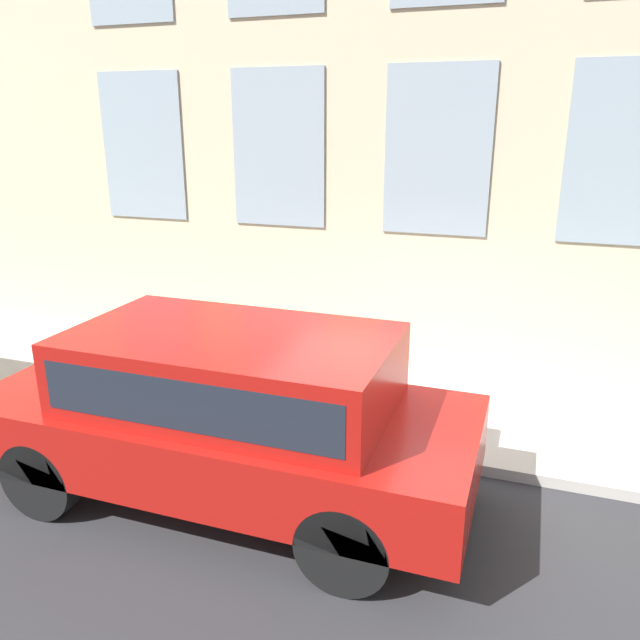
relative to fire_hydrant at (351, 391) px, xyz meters
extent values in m
plane|color=#2D2D30|center=(-0.46, -0.50, -0.54)|extent=(80.00, 80.00, 0.00)
cube|color=#B2ADA3|center=(0.86, -0.50, -0.48)|extent=(2.64, 60.00, 0.12)
cube|color=#8C9EA8|center=(2.16, -2.78, 2.61)|extent=(0.03, 1.41, 2.19)
cube|color=#8C9EA8|center=(2.16, -0.50, 2.61)|extent=(0.03, 1.41, 2.19)
cube|color=#8C9EA8|center=(2.16, 1.78, 2.61)|extent=(0.03, 1.41, 2.19)
cube|color=#8C9EA8|center=(2.16, 4.06, 2.61)|extent=(0.03, 1.41, 2.19)
cylinder|color=#2D7260|center=(0.00, 0.00, -0.39)|extent=(0.32, 0.32, 0.04)
cylinder|color=#2D7260|center=(0.00, 0.00, -0.07)|extent=(0.23, 0.23, 0.68)
sphere|color=#2C5D50|center=(0.00, 0.00, 0.27)|extent=(0.25, 0.25, 0.25)
cylinder|color=black|center=(0.00, 0.00, 0.34)|extent=(0.08, 0.08, 0.10)
cylinder|color=#2D7260|center=(0.00, -0.17, 0.01)|extent=(0.09, 0.10, 0.09)
cylinder|color=#2D7260|center=(0.00, 0.17, 0.01)|extent=(0.09, 0.10, 0.09)
cylinder|color=navy|center=(0.09, 0.81, -0.13)|extent=(0.08, 0.08, 0.57)
cylinder|color=navy|center=(0.21, 0.81, -0.13)|extent=(0.08, 0.08, 0.57)
cube|color=#1E59A5|center=(0.15, 0.81, 0.37)|extent=(0.15, 0.11, 0.43)
cylinder|color=#1E59A5|center=(0.04, 0.81, 0.38)|extent=(0.07, 0.07, 0.41)
cylinder|color=#1E59A5|center=(0.26, 0.81, 0.38)|extent=(0.07, 0.07, 0.41)
sphere|color=beige|center=(0.15, 0.81, 0.68)|extent=(0.19, 0.19, 0.19)
cylinder|color=black|center=(-2.49, 2.23, -0.15)|extent=(0.24, 0.77, 0.77)
cylinder|color=black|center=(-0.81, 2.23, -0.15)|extent=(0.24, 0.77, 0.77)
cylinder|color=black|center=(-2.49, -0.70, -0.15)|extent=(0.24, 0.77, 0.77)
cylinder|color=black|center=(-0.81, -0.70, -0.15)|extent=(0.24, 0.77, 0.77)
cube|color=#A5140F|center=(-1.65, 0.77, 0.17)|extent=(1.92, 4.72, 0.64)
cube|color=#A5140F|center=(-1.65, 0.65, 0.83)|extent=(1.69, 2.93, 0.69)
cube|color=#1E232D|center=(-1.65, 0.65, 0.83)|extent=(1.70, 2.69, 0.44)
camera|label=1|loc=(-6.38, -1.87, 2.99)|focal=35.00mm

